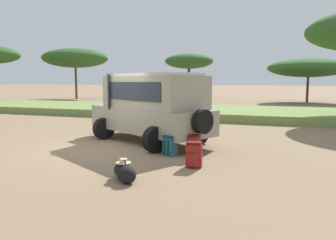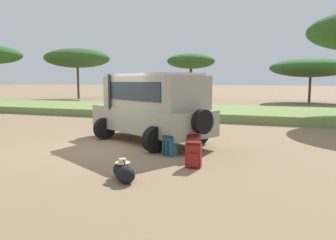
{
  "view_description": "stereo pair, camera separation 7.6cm",
  "coord_description": "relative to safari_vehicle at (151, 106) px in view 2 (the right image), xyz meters",
  "views": [
    {
      "loc": [
        5.56,
        -9.04,
        2.17
      ],
      "look_at": [
        2.15,
        0.18,
        1.0
      ],
      "focal_mm": 35.0,
      "sensor_mm": 36.0,
      "label": 1
    },
    {
      "loc": [
        5.63,
        -9.02,
        2.17
      ],
      "look_at": [
        2.15,
        0.18,
        1.0
      ],
      "focal_mm": 35.0,
      "sensor_mm": 36.0,
      "label": 2
    }
  ],
  "objects": [
    {
      "name": "duffel_bag_low_black_case",
      "position": [
        1.25,
        -4.39,
        -1.11
      ],
      "size": [
        0.71,
        0.74,
        0.47
      ],
      "color": "black",
      "rests_on": "ground_plane"
    },
    {
      "name": "acacia_tree_centre_back",
      "position": [
        -6.61,
        26.69,
        3.17
      ],
      "size": [
        5.63,
        5.61,
        5.36
      ],
      "color": "brown",
      "rests_on": "ground_plane"
    },
    {
      "name": "ground_plane",
      "position": [
        -0.98,
        -1.58,
        -1.29
      ],
      "size": [
        320.0,
        320.0,
        0.0
      ],
      "primitive_type": "plane",
      "color": "#8C7051"
    },
    {
      "name": "backpack_beside_front_wheel",
      "position": [
        1.37,
        -1.8,
        -1.0
      ],
      "size": [
        0.42,
        0.44,
        0.6
      ],
      "color": "#235B6B",
      "rests_on": "ground_plane"
    },
    {
      "name": "grass_bank",
      "position": [
        -0.98,
        9.75,
        -1.07
      ],
      "size": [
        120.0,
        7.0,
        0.44
      ],
      "color": "olive",
      "rests_on": "ground_plane"
    },
    {
      "name": "acacia_tree_right_mid",
      "position": [
        6.28,
        25.27,
        2.19
      ],
      "size": [
        7.96,
        8.42,
        4.43
      ],
      "color": "brown",
      "rests_on": "ground_plane"
    },
    {
      "name": "acacia_tree_left_mid",
      "position": [
        -19.94,
        23.19,
        3.62
      ],
      "size": [
        7.96,
        7.54,
        6.07
      ],
      "color": "brown",
      "rests_on": "ground_plane"
    },
    {
      "name": "safari_vehicle",
      "position": [
        0.0,
        0.0,
        0.0
      ],
      "size": [
        5.32,
        4.0,
        2.44
      ],
      "color": "gray",
      "rests_on": "ground_plane"
    },
    {
      "name": "backpack_near_rear_wheel",
      "position": [
        2.38,
        -2.8,
        -0.98
      ],
      "size": [
        0.42,
        0.41,
        0.65
      ],
      "color": "maroon",
      "rests_on": "ground_plane"
    },
    {
      "name": "backpack_cluster_center",
      "position": [
        2.01,
        -1.45,
        -1.0
      ],
      "size": [
        0.43,
        0.37,
        0.6
      ],
      "color": "maroon",
      "rests_on": "ground_plane"
    }
  ]
}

